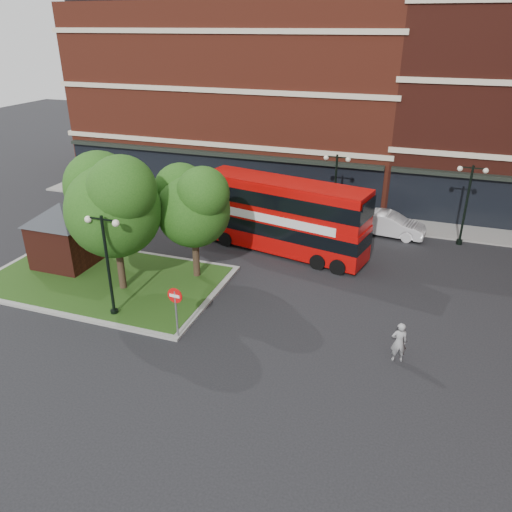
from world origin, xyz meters
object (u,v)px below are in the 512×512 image
at_px(car_silver, 290,207).
at_px(car_white, 388,224).
at_px(bus, 284,212).
at_px(woman, 399,342).

relative_size(car_silver, car_white, 0.82).
xyz_separation_m(bus, woman, (7.46, -8.84, -1.63)).
xyz_separation_m(bus, car_white, (5.69, 4.62, -1.76)).
relative_size(woman, car_white, 0.38).
xyz_separation_m(woman, car_silver, (-8.76, 14.97, -0.24)).
relative_size(bus, car_silver, 2.72).
xyz_separation_m(bus, car_silver, (-1.31, 6.12, -1.87)).
height_order(bus, car_white, bus).
relative_size(bus, woman, 5.81).
bearing_deg(bus, car_silver, 114.06).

